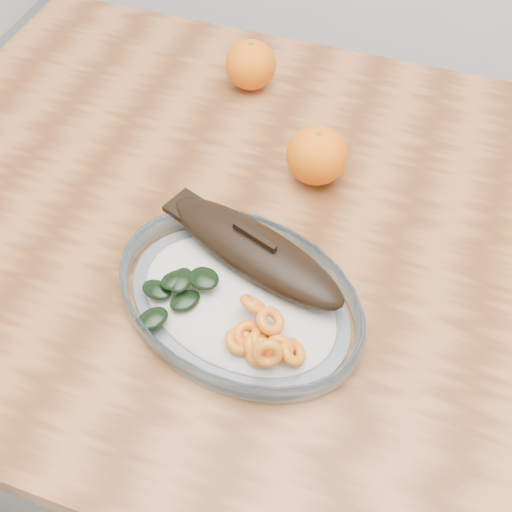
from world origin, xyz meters
name	(u,v)px	position (x,y,z in m)	size (l,w,h in m)	color
ground	(290,457)	(0.00, 0.00, 0.00)	(3.00, 3.00, 0.00)	slate
dining_table	(310,280)	(0.00, 0.00, 0.65)	(1.20, 0.80, 0.75)	brown
plated_meal	(240,294)	(-0.05, -0.13, 0.77)	(0.67, 0.67, 0.08)	white
orange_left	(251,65)	(-0.18, 0.26, 0.79)	(0.08, 0.08, 0.08)	#FD4F05
orange_right	(317,156)	(-0.03, 0.10, 0.79)	(0.08, 0.08, 0.08)	#FD4F05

